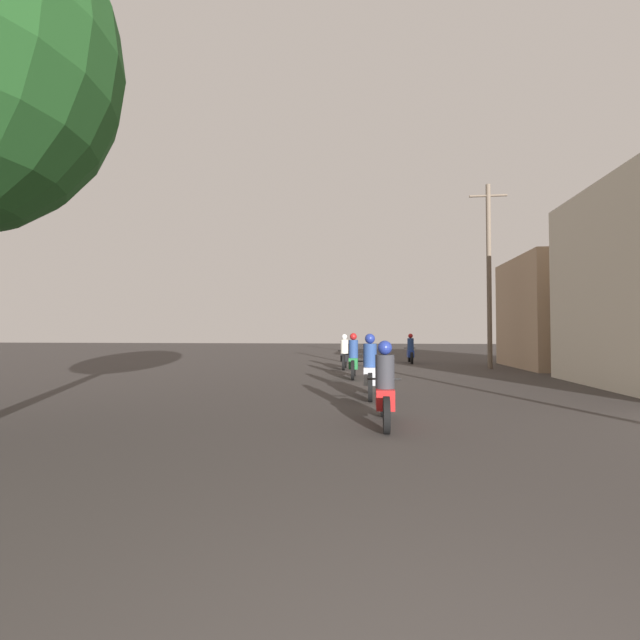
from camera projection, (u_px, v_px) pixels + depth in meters
name	position (u px, v px, depth m)	size (l,w,h in m)	color
motorcycle_red	(385.00, 390.00, 7.22)	(0.60, 1.90, 1.42)	black
motorcycle_silver	(370.00, 372.00, 10.28)	(0.60, 1.99, 1.53)	black
motorcycle_green	(353.00, 360.00, 14.62)	(0.60, 2.04, 1.54)	black
motorcycle_black	(344.00, 355.00, 18.32)	(0.60, 2.00, 1.50)	black
motorcycle_blue	(410.00, 351.00, 21.95)	(0.60, 1.96, 1.51)	black
building_right_far	(576.00, 313.00, 18.80)	(5.23, 5.37, 4.88)	tan
utility_pole_far	(489.00, 272.00, 18.62)	(1.60, 0.20, 8.06)	#6B5B4C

